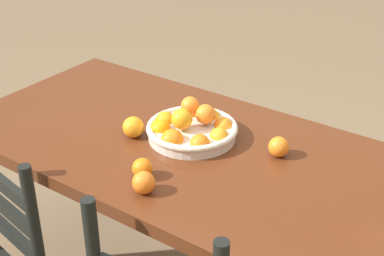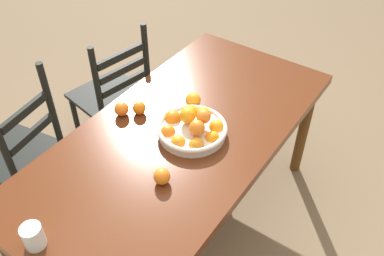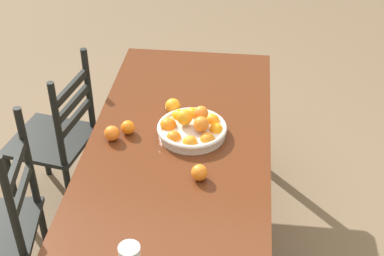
{
  "view_description": "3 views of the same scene",
  "coord_description": "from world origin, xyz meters",
  "views": [
    {
      "loc": [
        -1.01,
        1.41,
        1.75
      ],
      "look_at": [
        0.03,
        -0.05,
        0.78
      ],
      "focal_mm": 52.66,
      "sensor_mm": 36.0,
      "label": 1
    },
    {
      "loc": [
        -1.19,
        -0.9,
        2.1
      ],
      "look_at": [
        0.03,
        -0.05,
        0.78
      ],
      "focal_mm": 39.53,
      "sensor_mm": 36.0,
      "label": 2
    },
    {
      "loc": [
        -2.08,
        -0.29,
        2.29
      ],
      "look_at": [
        0.03,
        -0.05,
        0.78
      ],
      "focal_mm": 51.24,
      "sensor_mm": 36.0,
      "label": 3
    }
  ],
  "objects": [
    {
      "name": "fruit_bowl",
      "position": [
        0.03,
        -0.05,
        0.78
      ],
      "size": [
        0.33,
        0.33,
        0.14
      ],
      "color": "beige",
      "rests_on": "dining_table"
    },
    {
      "name": "dining_table",
      "position": [
        0.0,
        0.0,
        0.67
      ],
      "size": [
        1.76,
        0.86,
        0.74
      ],
      "color": "#532612",
      "rests_on": "ground"
    },
    {
      "name": "orange_loose_0",
      "position": [
        -0.05,
        0.32,
        0.78
      ],
      "size": [
        0.07,
        0.07,
        0.07
      ],
      "primitive_type": "sphere",
      "color": "orange",
      "rests_on": "dining_table"
    },
    {
      "name": "chair_near_window",
      "position": [
        0.29,
        0.74,
        0.45
      ],
      "size": [
        0.49,
        0.49,
        0.95
      ],
      "rotation": [
        0.0,
        0.0,
        2.96
      ],
      "color": "black",
      "rests_on": "ground"
    },
    {
      "name": "orange_loose_1",
      "position": [
        0.01,
        0.25,
        0.77
      ],
      "size": [
        0.07,
        0.07,
        0.07
      ],
      "primitive_type": "sphere",
      "color": "orange",
      "rests_on": "dining_table"
    },
    {
      "name": "chair_by_cabinet",
      "position": [
        -0.39,
        0.78,
        0.45
      ],
      "size": [
        0.45,
        0.45,
        0.99
      ],
      "rotation": [
        0.0,
        0.0,
        3.3
      ],
      "color": "black",
      "rests_on": "ground"
    },
    {
      "name": "ground_plane",
      "position": [
        0.0,
        0.0,
        0.0
      ],
      "size": [
        12.0,
        12.0,
        0.0
      ],
      "primitive_type": "plane",
      "color": "brown"
    },
    {
      "name": "drinking_glass",
      "position": [
        -0.8,
        0.08,
        0.79
      ],
      "size": [
        0.08,
        0.08,
        0.1
      ],
      "primitive_type": "cylinder",
      "color": "silver",
      "rests_on": "dining_table"
    },
    {
      "name": "orange_loose_3",
      "position": [
        0.21,
        0.06,
        0.78
      ],
      "size": [
        0.08,
        0.08,
        0.08
      ],
      "primitive_type": "sphere",
      "color": "orange",
      "rests_on": "dining_table"
    },
    {
      "name": "orange_loose_2",
      "position": [
        -0.29,
        -0.12,
        0.77
      ],
      "size": [
        0.07,
        0.07,
        0.07
      ],
      "primitive_type": "sphere",
      "color": "orange",
      "rests_on": "dining_table"
    }
  ]
}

